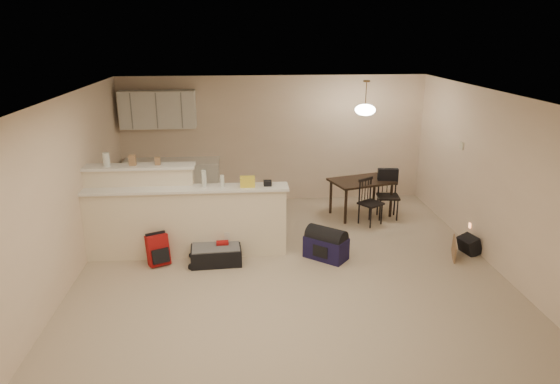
{
  "coord_description": "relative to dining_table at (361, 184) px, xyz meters",
  "views": [
    {
      "loc": [
        -0.66,
        -6.25,
        3.3
      ],
      "look_at": [
        -0.1,
        0.7,
        1.05
      ],
      "focal_mm": 32.0,
      "sensor_mm": 36.0,
      "label": 1
    }
  ],
  "objects": [
    {
      "name": "red_backpack",
      "position": [
        -3.47,
        -1.81,
        -0.37
      ],
      "size": [
        0.36,
        0.3,
        0.46
      ],
      "primitive_type": "cube",
      "rotation": [
        0.0,
        0.0,
        0.44
      ],
      "color": "#A11212",
      "rests_on": "ground"
    },
    {
      "name": "thermostat",
      "position": [
        1.43,
        -0.87,
        0.9
      ],
      "size": [
        0.02,
        0.12,
        0.12
      ],
      "primitive_type": "cube",
      "color": "beige",
      "rests_on": "room"
    },
    {
      "name": "navy_duffel",
      "position": [
        -0.96,
        -1.81,
        -0.43
      ],
      "size": [
        0.7,
        0.66,
        0.34
      ],
      "primitive_type": "cube",
      "rotation": [
        0.0,
        0.0,
        -0.69
      ],
      "color": "#17133C",
      "rests_on": "ground"
    },
    {
      "name": "dining_chair_far",
      "position": [
        0.46,
        -0.19,
        -0.16
      ],
      "size": [
        0.43,
        0.41,
        0.88
      ],
      "primitive_type": null,
      "rotation": [
        0.0,
        0.0,
        -0.12
      ],
      "color": "black",
      "rests_on": "ground"
    },
    {
      "name": "pendant_lamp",
      "position": [
        -0.0,
        0.0,
        1.39
      ],
      "size": [
        0.36,
        0.36,
        0.62
      ],
      "color": "brown",
      "rests_on": "room"
    },
    {
      "name": "jar",
      "position": [
        -4.21,
        -1.3,
        0.89
      ],
      "size": [
        0.1,
        0.1,
        0.2
      ],
      "primitive_type": "cylinder",
      "color": "silver",
      "rests_on": "breakfast_bar"
    },
    {
      "name": "dining_chair_near",
      "position": [
        0.07,
        -0.47,
        -0.19
      ],
      "size": [
        0.49,
        0.49,
        0.83
      ],
      "primitive_type": null,
      "rotation": [
        0.0,
        0.0,
        0.61
      ],
      "color": "black",
      "rests_on": "ground"
    },
    {
      "name": "upper_cabinets",
      "position": [
        -3.75,
        0.9,
        1.3
      ],
      "size": [
        1.4,
        0.34,
        0.7
      ],
      "primitive_type": "cube",
      "color": "white",
      "rests_on": "room"
    },
    {
      "name": "black_daypack",
      "position": [
        1.3,
        -1.81,
        -0.47
      ],
      "size": [
        0.28,
        0.35,
        0.27
      ],
      "primitive_type": "cube",
      "rotation": [
        0.0,
        0.0,
        1.81
      ],
      "color": "black",
      "rests_on": "ground"
    },
    {
      "name": "bottle_a",
      "position": [
        -2.76,
        -1.52,
        0.62
      ],
      "size": [
        0.07,
        0.07,
        0.26
      ],
      "primitive_type": "cylinder",
      "color": "silver",
      "rests_on": "breakfast_bar"
    },
    {
      "name": "breakfast_bar",
      "position": [
        -3.31,
        -1.44,
        0.01
      ],
      "size": [
        3.08,
        0.58,
        1.39
      ],
      "color": "#F2E2C4",
      "rests_on": "ground"
    },
    {
      "name": "dining_table",
      "position": [
        0.0,
        0.0,
        0.0
      ],
      "size": [
        1.26,
        1.02,
        0.68
      ],
      "rotation": [
        0.0,
        0.0,
        0.3
      ],
      "color": "black",
      "rests_on": "ground"
    },
    {
      "name": "cardboard_sheet",
      "position": [
        0.97,
        -2.0,
        -0.45
      ],
      "size": [
        0.14,
        0.39,
        0.31
      ],
      "primitive_type": "cube",
      "rotation": [
        0.0,
        0.0,
        1.27
      ],
      "color": "#946F4C",
      "rests_on": "ground"
    },
    {
      "name": "suitcase",
      "position": [
        -2.62,
        -1.83,
        -0.48
      ],
      "size": [
        0.77,
        0.52,
        0.25
      ],
      "primitive_type": "cube",
      "rotation": [
        0.0,
        0.0,
        0.06
      ],
      "color": "black",
      "rests_on": "ground"
    },
    {
      "name": "kitchen_counter",
      "position": [
        -3.55,
        0.77,
        -0.15
      ],
      "size": [
        1.8,
        0.6,
        0.9
      ],
      "primitive_type": "cube",
      "color": "white",
      "rests_on": "ground"
    },
    {
      "name": "bag_lump",
      "position": [
        -2.12,
        -1.52,
        0.56
      ],
      "size": [
        0.22,
        0.18,
        0.14
      ],
      "primitive_type": "cube",
      "color": "#946F4C",
      "rests_on": "breakfast_bar"
    },
    {
      "name": "pouch",
      "position": [
        -1.82,
        -1.52,
        0.53
      ],
      "size": [
        0.12,
        0.1,
        0.08
      ],
      "primitive_type": "cube",
      "color": "#946F4C",
      "rests_on": "breakfast_bar"
    },
    {
      "name": "bottle_b",
      "position": [
        -2.5,
        -1.52,
        0.58
      ],
      "size": [
        0.06,
        0.06,
        0.18
      ],
      "primitive_type": "cylinder",
      "color": "silver",
      "rests_on": "breakfast_bar"
    },
    {
      "name": "room",
      "position": [
        -1.55,
        -2.42,
        0.65
      ],
      "size": [
        7.0,
        7.02,
        2.5
      ],
      "color": "#BEAB92",
      "rests_on": "ground"
    },
    {
      "name": "cereal_box",
      "position": [
        -3.83,
        -1.3,
        0.87
      ],
      "size": [
        0.1,
        0.07,
        0.16
      ],
      "primitive_type": "cube",
      "color": "#946F4C",
      "rests_on": "breakfast_bar"
    },
    {
      "name": "small_box",
      "position": [
        -3.46,
        -1.3,
        0.85
      ],
      "size": [
        0.08,
        0.06,
        0.12
      ],
      "primitive_type": "cube",
      "color": "#946F4C",
      "rests_on": "breakfast_bar"
    }
  ]
}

